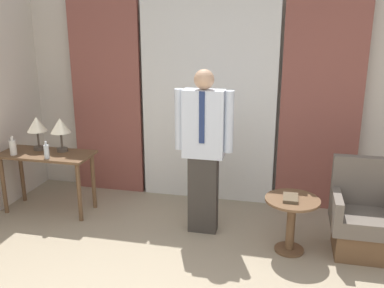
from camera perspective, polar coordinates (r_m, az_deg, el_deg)
The scene contains 13 objects.
wall_back at distance 5.42m, azimuth 2.40°, elevation 6.69°, with size 10.00×0.06×2.70m.
curtain_sheer_center at distance 5.31m, azimuth 2.13°, elevation 5.83°, with size 1.68×0.06×2.58m.
curtain_drape_left at distance 5.71m, azimuth -11.32°, elevation 6.27°, with size 0.93×0.06×2.58m.
curtain_drape_right at distance 5.23m, azimuth 16.79°, elevation 4.98°, with size 0.93×0.06×2.58m.
desk at distance 5.38m, azimuth -18.77°, elevation -2.43°, with size 1.10×0.49×0.73m.
table_lamp_left at distance 5.43m, azimuth -19.99°, elevation 2.29°, with size 0.24×0.24×0.41m.
table_lamp_right at distance 5.27m, azimuth -17.16°, elevation 2.15°, with size 0.24×0.24×0.41m.
bottle_near_edge at distance 5.39m, azimuth -22.77°, elevation -0.39°, with size 0.08×0.08×0.22m.
bottle_by_lamp at distance 5.11m, azimuth -18.83°, elevation -0.93°, with size 0.06×0.06×0.20m.
person at distance 4.49m, azimuth 1.55°, elevation -0.31°, with size 0.62×0.21×1.78m.
armchair at distance 4.62m, azimuth 21.86°, elevation -9.40°, with size 0.62×0.56×0.94m.
side_table at distance 4.40m, azimuth 13.11°, elevation -9.32°, with size 0.54×0.54×0.57m.
book at distance 4.31m, azimuth 13.01°, elevation -7.02°, with size 0.14×0.23×0.03m.
Camera 1 is at (0.96, -2.22, 2.27)m, focal length 40.00 mm.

